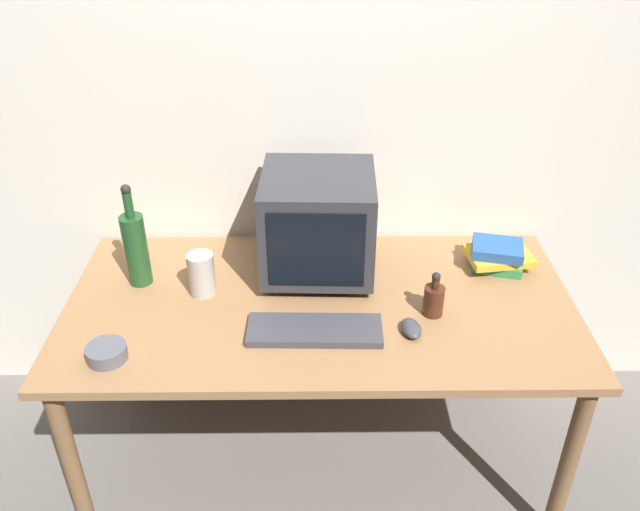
% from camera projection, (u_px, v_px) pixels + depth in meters
% --- Properties ---
extents(ground_plane, '(6.00, 6.00, 0.00)m').
position_uv_depth(ground_plane, '(320.00, 451.00, 2.57)').
color(ground_plane, slate).
extents(back_wall, '(4.00, 0.08, 2.50)m').
position_uv_depth(back_wall, '(319.00, 101.00, 2.33)').
color(back_wall, silver).
rests_on(back_wall, ground).
extents(desk, '(1.70, 0.86, 0.73)m').
position_uv_depth(desk, '(320.00, 319.00, 2.23)').
color(desk, '#9E7047').
rests_on(desk, ground).
extents(crt_monitor, '(0.39, 0.40, 0.37)m').
position_uv_depth(crt_monitor, '(318.00, 223.00, 2.25)').
color(crt_monitor, '#333338').
rests_on(crt_monitor, desk).
extents(keyboard, '(0.42, 0.16, 0.02)m').
position_uv_depth(keyboard, '(315.00, 330.00, 2.04)').
color(keyboard, '#3F3F47').
rests_on(keyboard, desk).
extents(computer_mouse, '(0.07, 0.11, 0.04)m').
position_uv_depth(computer_mouse, '(411.00, 328.00, 2.03)').
color(computer_mouse, '#3F3F47').
rests_on(computer_mouse, desk).
extents(bottle_tall, '(0.08, 0.08, 0.37)m').
position_uv_depth(bottle_tall, '(136.00, 247.00, 2.21)').
color(bottle_tall, '#1E4C23').
rests_on(bottle_tall, desk).
extents(bottle_short, '(0.07, 0.07, 0.16)m').
position_uv_depth(bottle_short, '(434.00, 299.00, 2.10)').
color(bottle_short, '#472314').
rests_on(bottle_short, desk).
extents(book_stack, '(0.24, 0.19, 0.10)m').
position_uv_depth(book_stack, '(498.00, 255.00, 2.34)').
color(book_stack, '#33894C').
rests_on(book_stack, desk).
extents(cd_spindle, '(0.12, 0.12, 0.04)m').
position_uv_depth(cd_spindle, '(107.00, 353.00, 1.93)').
color(cd_spindle, '#595B66').
rests_on(cd_spindle, desk).
extents(metal_canister, '(0.09, 0.09, 0.15)m').
position_uv_depth(metal_canister, '(202.00, 274.00, 2.19)').
color(metal_canister, '#B7B2A8').
rests_on(metal_canister, desk).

